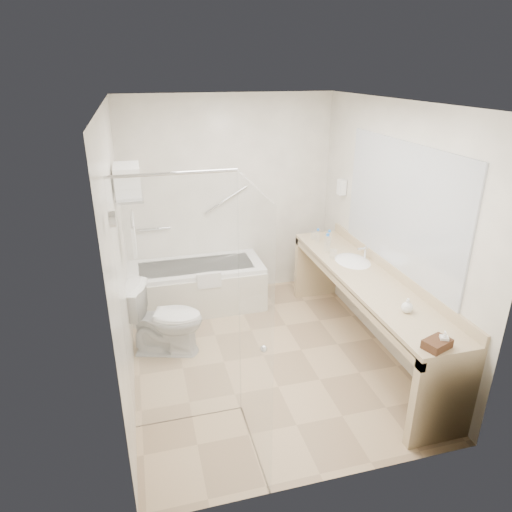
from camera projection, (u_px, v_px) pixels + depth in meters
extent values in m
plane|color=tan|center=(263.00, 356.00, 4.72)|extent=(3.20, 3.20, 0.00)
cube|color=silver|center=(265.00, 102.00, 3.76)|extent=(2.60, 3.20, 0.10)
cube|color=silver|center=(229.00, 199.00, 5.67)|extent=(2.60, 0.10, 2.50)
cube|color=silver|center=(335.00, 333.00, 2.81)|extent=(2.60, 0.10, 2.50)
cube|color=silver|center=(120.00, 257.00, 3.93)|extent=(0.10, 3.20, 2.50)
cube|color=silver|center=(389.00, 231.00, 4.55)|extent=(0.10, 3.20, 2.50)
cube|color=white|center=(197.00, 286.00, 5.61)|extent=(1.60, 0.70, 0.55)
cube|color=beige|center=(202.00, 301.00, 5.30)|extent=(1.60, 0.02, 0.50)
cube|color=silver|center=(209.00, 280.00, 5.24)|extent=(0.28, 0.06, 0.18)
cylinder|color=silver|center=(154.00, 229.00, 5.52)|extent=(0.40, 0.03, 0.03)
cylinder|color=silver|center=(226.00, 200.00, 5.62)|extent=(0.53, 0.03, 0.33)
cube|color=silver|center=(182.00, 309.00, 3.49)|extent=(0.90, 0.01, 2.10)
cube|color=silver|center=(254.00, 332.00, 3.20)|extent=(0.02, 0.90, 2.10)
cylinder|color=silver|center=(173.00, 174.00, 3.09)|extent=(0.90, 0.02, 0.02)
sphere|color=silver|center=(264.00, 349.00, 3.09)|extent=(0.05, 0.05, 0.05)
cylinder|color=silver|center=(112.00, 219.00, 2.65)|extent=(0.04, 0.10, 0.10)
cube|color=silver|center=(129.00, 195.00, 4.10)|extent=(0.24, 0.55, 0.02)
cylinder|color=silver|center=(132.00, 218.00, 4.19)|extent=(0.02, 0.55, 0.02)
cube|color=silver|center=(134.00, 235.00, 4.25)|extent=(0.03, 0.42, 0.32)
cube|color=silver|center=(129.00, 189.00, 4.08)|extent=(0.22, 0.40, 0.08)
cube|color=silver|center=(127.00, 180.00, 4.05)|extent=(0.22, 0.40, 0.08)
cube|color=silver|center=(126.00, 170.00, 4.02)|extent=(0.22, 0.40, 0.08)
cube|color=tan|center=(368.00, 279.00, 4.51)|extent=(0.55, 2.70, 0.05)
cube|color=tan|center=(392.00, 269.00, 4.55)|extent=(0.03, 2.70, 0.10)
cube|color=tan|center=(343.00, 287.00, 4.47)|extent=(0.04, 2.70, 0.08)
cube|color=tan|center=(443.00, 400.00, 3.51)|extent=(0.55, 0.08, 0.80)
cube|color=tan|center=(316.00, 266.00, 5.85)|extent=(0.55, 0.08, 0.80)
ellipsoid|color=white|center=(352.00, 264.00, 4.88)|extent=(0.40, 0.52, 0.14)
cylinder|color=silver|center=(366.00, 253.00, 4.87)|extent=(0.03, 0.03, 0.14)
cube|color=#B4B9C1|center=(400.00, 206.00, 4.30)|extent=(0.02, 2.00, 1.20)
cube|color=white|center=(342.00, 187.00, 5.40)|extent=(0.08, 0.10, 0.18)
imported|color=white|center=(165.00, 319.00, 4.67)|extent=(0.87, 0.64, 0.76)
cube|color=#4A2D1A|center=(437.00, 344.00, 3.35)|extent=(0.24, 0.20, 0.07)
imported|color=white|center=(443.00, 343.00, 3.37)|extent=(0.11, 0.15, 0.06)
imported|color=white|center=(407.00, 307.00, 3.84)|extent=(0.13, 0.15, 0.10)
cylinder|color=silver|center=(327.00, 244.00, 5.06)|extent=(0.07, 0.07, 0.19)
cylinder|color=blue|center=(328.00, 235.00, 5.02)|extent=(0.04, 0.04, 0.03)
cylinder|color=silver|center=(318.00, 237.00, 5.35)|extent=(0.05, 0.05, 0.15)
cylinder|color=blue|center=(318.00, 230.00, 5.32)|extent=(0.03, 0.03, 0.02)
cylinder|color=silver|center=(329.00, 239.00, 5.26)|extent=(0.06, 0.06, 0.16)
cylinder|color=blue|center=(330.00, 231.00, 5.23)|extent=(0.03, 0.03, 0.02)
cylinder|color=silver|center=(313.00, 235.00, 5.47)|extent=(0.07, 0.07, 0.09)
cylinder|color=silver|center=(333.00, 254.00, 4.92)|extent=(0.10, 0.10, 0.10)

